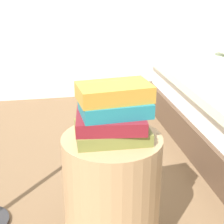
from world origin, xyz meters
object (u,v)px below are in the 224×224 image
at_px(book_olive, 112,132).
at_px(book_ochre, 114,92).
at_px(side_table, 112,195).
at_px(book_teal, 115,107).
at_px(book_maroon, 111,121).

height_order(book_olive, book_ochre, book_ochre).
distance_m(side_table, book_ochre, 0.44).
distance_m(book_olive, book_teal, 0.10).
xyz_separation_m(book_maroon, book_ochre, (0.01, 0.01, 0.11)).
height_order(book_maroon, book_ochre, book_ochre).
relative_size(book_teal, book_ochre, 0.95).
relative_size(book_olive, book_teal, 1.08).
distance_m(book_maroon, book_teal, 0.05).
bearing_deg(book_ochre, side_table, -156.14).
xyz_separation_m(side_table, book_maroon, (-0.01, -0.00, 0.33)).
distance_m(book_olive, book_maroon, 0.05).
bearing_deg(book_teal, book_maroon, -174.29).
bearing_deg(book_ochre, book_teal, -65.50).
bearing_deg(side_table, book_olive, -69.80).
xyz_separation_m(book_olive, book_maroon, (-0.01, 0.00, 0.05)).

